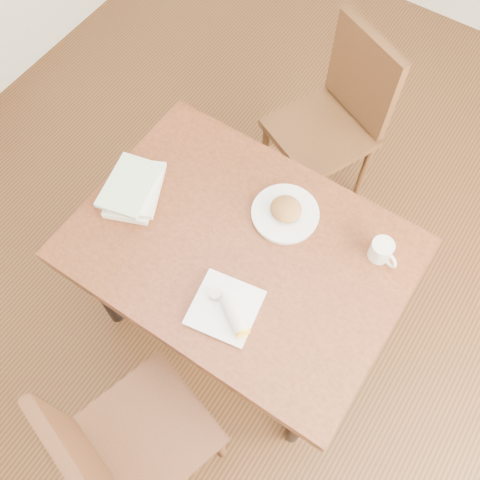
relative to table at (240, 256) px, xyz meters
The scene contains 9 objects.
ground 0.67m from the table, ahead, with size 4.00×5.00×0.01m, color #472814.
room_walls 0.96m from the table, ahead, with size 4.02×5.02×2.80m.
table is the anchor object (origin of this frame).
chair_near 0.77m from the table, 87.33° to the right, with size 0.52×0.52×0.95m.
chair_far 0.91m from the table, 93.89° to the left, with size 0.55×0.55×0.95m.
plate_scone 0.24m from the table, 71.28° to the left, with size 0.25×0.25×0.08m.
coffee_mug 0.51m from the table, 29.25° to the left, with size 0.12×0.08×0.08m.
plate_burrito 0.27m from the table, 65.47° to the right, with size 0.25×0.25×0.07m.
book_stack 0.47m from the table, behind, with size 0.27×0.31×0.07m.
Camera 1 is at (0.48, -0.72, 2.47)m, focal length 40.00 mm.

